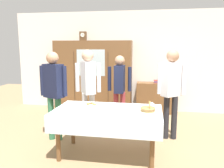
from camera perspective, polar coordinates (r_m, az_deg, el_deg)
name	(u,v)px	position (r m, az deg, el deg)	size (l,w,h in m)	color
ground_plane	(110,149)	(4.13, -0.49, -15.91)	(12.00, 12.00, 0.00)	#997A56
back_wall	(127,61)	(6.37, 3.80, 5.66)	(6.40, 0.10, 2.70)	silver
dining_table	(107,117)	(3.68, -1.17, -8.14)	(1.71, 0.96, 0.77)	brown
wall_cabinet	(93,76)	(6.28, -4.72, 1.98)	(2.09, 0.46, 1.91)	brown
mantel_clock	(83,36)	(6.30, -7.22, 11.75)	(0.18, 0.11, 0.24)	brown
bookshelf_low	(156,98)	(6.23, 11.01, -3.39)	(1.05, 0.35, 0.81)	brown
book_stack	(157,81)	(6.15, 11.14, 0.62)	(0.17, 0.19, 0.08)	#99332D
tea_cup_center	(113,114)	(3.33, 0.24, -7.59)	(0.13, 0.13, 0.06)	white
tea_cup_back_edge	(151,105)	(3.91, 9.72, -5.13)	(0.13, 0.13, 0.06)	silver
tea_cup_near_left	(116,109)	(3.61, 0.89, -6.25)	(0.13, 0.13, 0.06)	white
tea_cup_far_left	(129,114)	(3.34, 4.29, -7.56)	(0.13, 0.13, 0.06)	silver
bread_basket	(148,109)	(3.63, 8.94, -6.18)	(0.24, 0.24, 0.16)	#9E7542
pastry_plate	(91,105)	(3.93, -5.19, -5.18)	(0.28, 0.28, 0.05)	white
spoon_mid_left	(123,105)	(3.96, 2.74, -5.21)	(0.12, 0.02, 0.01)	silver
spoon_front_edge	(99,110)	(3.67, -3.19, -6.38)	(0.12, 0.02, 0.01)	silver
spoon_near_left	(105,113)	(3.49, -1.75, -7.21)	(0.12, 0.02, 0.01)	silver
person_near_right_end	(119,84)	(4.95, 1.87, -0.09)	(0.52, 0.36, 1.57)	#933338
person_behind_table_right	(172,85)	(4.42, 14.60, -0.35)	(0.52, 0.38, 1.70)	#232328
person_behind_table_left	(54,87)	(4.37, -14.33, -0.76)	(0.52, 0.32, 1.67)	#33704C
person_beside_shelf	(88,83)	(4.56, -5.98, 0.16)	(0.52, 0.41, 1.70)	silver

